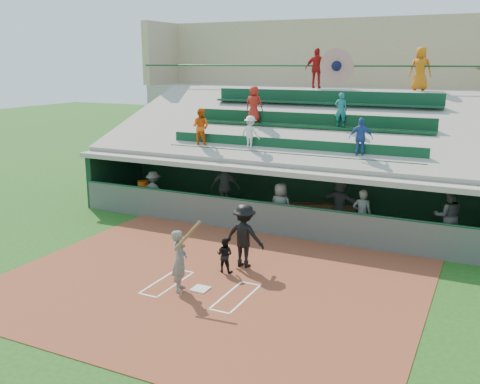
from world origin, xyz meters
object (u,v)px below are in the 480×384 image
at_px(batter_at_plate, 180,260).
at_px(water_cooler, 143,186).
at_px(home_plate, 201,289).
at_px(catcher, 225,255).
at_px(white_table, 143,199).

xyz_separation_m(batter_at_plate, water_cooler, (-5.55, 6.13, 0.09)).
xyz_separation_m(home_plate, batter_at_plate, (-0.44, -0.27, 0.81)).
xyz_separation_m(home_plate, catcher, (0.01, 1.35, 0.49)).
distance_m(home_plate, batter_at_plate, 0.96).
bearing_deg(white_table, catcher, -59.32).
distance_m(batter_at_plate, catcher, 1.71).
bearing_deg(water_cooler, catcher, -36.96).
bearing_deg(water_cooler, batter_at_plate, -47.88).
xyz_separation_m(catcher, white_table, (-6.08, 4.57, -0.14)).
distance_m(home_plate, catcher, 1.44).
bearing_deg(water_cooler, white_table, 143.22).
xyz_separation_m(home_plate, white_table, (-6.07, 5.93, 0.34)).
relative_size(home_plate, batter_at_plate, 0.22).
relative_size(batter_at_plate, catcher, 1.95).
bearing_deg(home_plate, water_cooler, 135.59).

